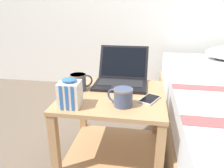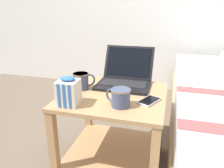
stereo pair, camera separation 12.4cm
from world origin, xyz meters
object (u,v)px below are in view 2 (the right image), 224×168
Objects in this scene: laptop at (125,77)px; cell_phone at (149,101)px; mug_front_left at (120,97)px; snack_bag at (69,92)px; mug_front_right at (81,80)px.

cell_phone is at bearing -52.18° from laptop.
mug_front_left is 0.90× the size of snack_bag.
mug_front_right is (-0.30, 0.18, 0.00)m from mug_front_left.
snack_bag reaches higher than mug_front_right.
laptop is 2.71× the size of mug_front_right.
mug_front_left is at bearing 10.80° from snack_bag.
laptop is at bearing 33.38° from mug_front_right.
mug_front_left is 0.35m from mug_front_right.
cell_phone is at bearing 34.52° from mug_front_left.
cell_phone is (0.19, -0.25, -0.04)m from laptop.
laptop is 0.32m from cell_phone.
laptop is 0.35m from mug_front_left.
snack_bag is at bearing -169.20° from mug_front_left.
laptop reaches higher than mug_front_right.
mug_front_left is (0.05, -0.35, 0.01)m from laptop.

